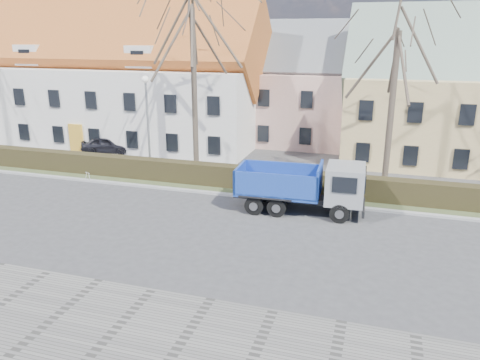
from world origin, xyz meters
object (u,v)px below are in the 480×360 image
(dump_truck, at_px, (296,186))
(streetlight, at_px, (148,126))
(cart_frame, at_px, (86,176))
(parked_car_a, at_px, (108,145))

(dump_truck, xyz_separation_m, streetlight, (-10.22, 3.68, 1.86))
(dump_truck, height_order, cart_frame, dump_truck)
(streetlight, xyz_separation_m, cart_frame, (-3.36, -2.21, -2.93))
(streetlight, bearing_deg, parked_car_a, 143.59)
(cart_frame, height_order, parked_car_a, parked_car_a)
(parked_car_a, bearing_deg, cart_frame, -171.17)
(dump_truck, bearing_deg, cart_frame, 171.48)
(dump_truck, height_order, parked_car_a, dump_truck)
(streetlight, distance_m, cart_frame, 4.97)
(dump_truck, distance_m, cart_frame, 13.70)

